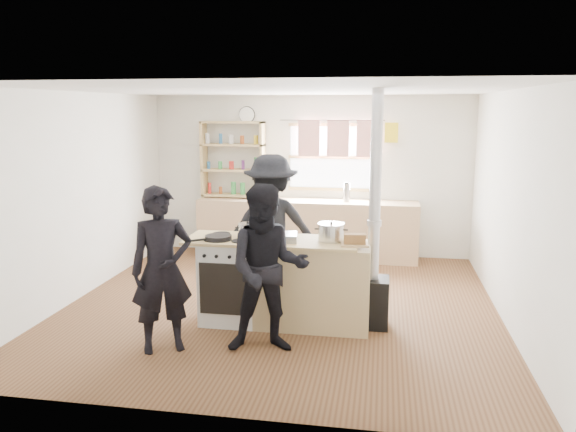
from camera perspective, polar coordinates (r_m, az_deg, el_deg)
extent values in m
cube|color=brown|center=(6.76, -0.70, -9.04)|extent=(5.00, 5.00, 0.01)
cube|color=tan|center=(8.75, 1.92, -1.32)|extent=(3.40, 0.55, 0.90)
cube|color=tan|center=(9.01, -5.54, 2.13)|extent=(1.00, 0.28, 0.03)
cube|color=tan|center=(8.96, -5.59, 4.66)|extent=(1.00, 0.28, 0.03)
cube|color=tan|center=(8.93, -5.64, 7.21)|extent=(1.00, 0.28, 0.03)
cube|color=tan|center=(8.91, -5.68, 9.46)|extent=(1.00, 0.28, 0.03)
cube|color=tan|center=(9.08, -8.54, 5.72)|extent=(0.04, 0.28, 1.20)
cube|color=tan|center=(8.83, -2.59, 5.68)|extent=(0.04, 0.28, 1.20)
cylinder|color=silver|center=(8.58, 5.98, 2.38)|extent=(0.10, 0.10, 0.28)
cube|color=white|center=(6.21, -5.75, -6.52)|extent=(0.60, 0.60, 0.90)
cube|color=tan|center=(6.04, 2.58, -6.98)|extent=(1.20, 0.60, 0.90)
cube|color=tan|center=(5.98, -1.67, -2.52)|extent=(1.84, 0.64, 0.03)
cylinder|color=black|center=(5.98, -7.09, -2.20)|extent=(0.40, 0.40, 0.05)
cylinder|color=#385A1E|center=(5.98, -7.09, -2.06)|extent=(0.25, 0.25, 0.02)
cube|color=silver|center=(5.90, -0.80, -2.15)|extent=(0.39, 0.33, 0.08)
cube|color=brown|center=(5.90, -0.80, -1.93)|extent=(0.33, 0.28, 0.02)
cylinder|color=#B5B5B7|center=(6.10, -4.11, -1.49)|extent=(0.20, 0.20, 0.14)
cylinder|color=#B5B5B7|center=(6.08, -4.12, -0.81)|extent=(0.20, 0.20, 0.01)
sphere|color=black|center=(6.08, -4.12, -0.68)|extent=(0.03, 0.03, 0.03)
cylinder|color=#B4B4B7|center=(5.91, 4.41, -1.70)|extent=(0.27, 0.27, 0.17)
cylinder|color=#B4B4B7|center=(5.89, 4.43, -0.81)|extent=(0.28, 0.28, 0.01)
sphere|color=black|center=(5.88, 4.43, -0.68)|extent=(0.03, 0.03, 0.03)
cube|color=tan|center=(5.75, 6.78, -2.89)|extent=(0.30, 0.23, 0.02)
cube|color=olive|center=(5.73, 6.79, -2.31)|extent=(0.23, 0.13, 0.10)
cube|color=black|center=(6.13, 8.52, -8.64)|extent=(0.35, 0.35, 0.53)
cylinder|color=#ADADB2|center=(5.84, 8.86, 3.01)|extent=(0.12, 0.12, 1.97)
imported|color=black|center=(5.46, -12.69, -5.36)|extent=(0.70, 0.62, 1.60)
imported|color=black|center=(5.31, -2.06, -5.42)|extent=(0.90, 0.76, 1.62)
imported|color=black|center=(6.87, -1.71, -1.05)|extent=(1.26, 0.91, 1.76)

